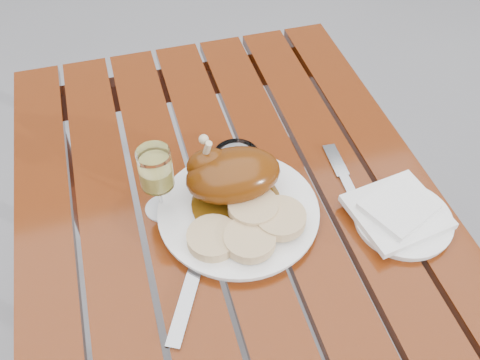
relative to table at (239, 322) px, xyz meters
name	(u,v)px	position (x,y,z in m)	size (l,w,h in m)	color
table	(239,322)	(0.00, 0.00, 0.00)	(0.80, 1.20, 0.75)	maroon
dinner_plate	(238,212)	(0.01, 0.02, 0.38)	(0.30, 0.30, 0.02)	white
roast_duck	(230,175)	(0.00, 0.07, 0.44)	(0.18, 0.17, 0.13)	#603A0B
bread_dumplings	(249,225)	(0.01, -0.03, 0.41)	(0.22, 0.15, 0.03)	#D6B482
wine_glass	(158,182)	(-0.13, 0.08, 0.45)	(0.06, 0.06, 0.15)	#D6CD61
side_plate	(403,219)	(0.29, -0.07, 0.38)	(0.18, 0.18, 0.01)	white
napkin	(397,212)	(0.28, -0.06, 0.40)	(0.16, 0.15, 0.01)	white
ashtray	(236,158)	(0.04, 0.16, 0.39)	(0.09, 0.09, 0.02)	#B2B7BC
fork	(189,292)	(-0.12, -0.11, 0.38)	(0.02, 0.20, 0.01)	gray
knife	(352,193)	(0.23, 0.01, 0.38)	(0.02, 0.20, 0.01)	gray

